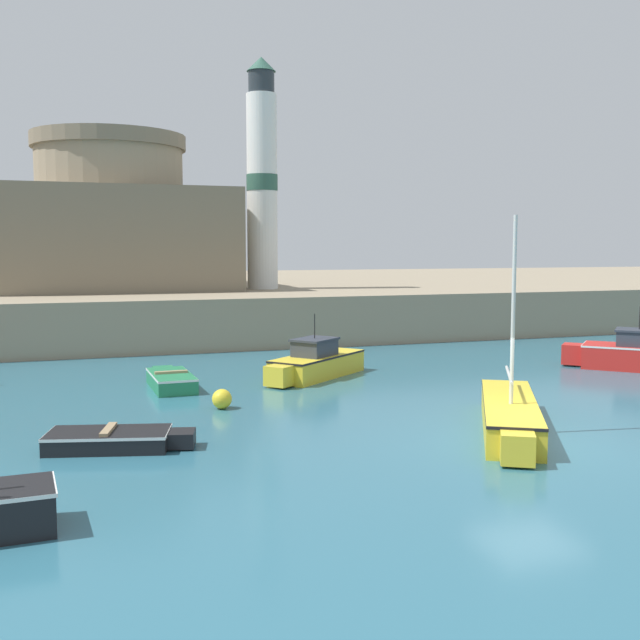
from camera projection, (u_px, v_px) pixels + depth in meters
The scene contains 10 objects.
ground_plane at pixel (529, 445), 18.14m from camera, with size 200.00×200.00×0.00m, color #2D667A.
quay_seawall at pixel (221, 297), 54.04m from camera, with size 120.00×40.00×2.43m, color gray.
sailboat_yellow_0 at pixel (510, 415), 19.41m from camera, with size 4.21×6.26×5.58m.
dinghy_green_1 at pixel (171, 379), 25.45m from camera, with size 1.39×3.58×0.60m.
dinghy_black_3 at pixel (115, 439), 17.75m from camera, with size 3.60×2.04×0.52m.
motorboat_red_4 at pixel (639, 354), 29.23m from camera, with size 4.78×4.71×2.49m.
motorboat_yellow_5 at pixel (315, 363), 27.49m from camera, with size 4.67×4.16×2.35m.
mooring_buoy at pixel (222, 399), 22.15m from camera, with size 0.59×0.59×0.59m, color yellow.
fortress at pixel (111, 229), 43.14m from camera, with size 12.86×12.86×8.70m.
lighthouse at pixel (262, 178), 41.82m from camera, with size 1.75×1.75×12.81m.
Camera 1 is at (-10.51, -15.19, 4.78)m, focal length 42.00 mm.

